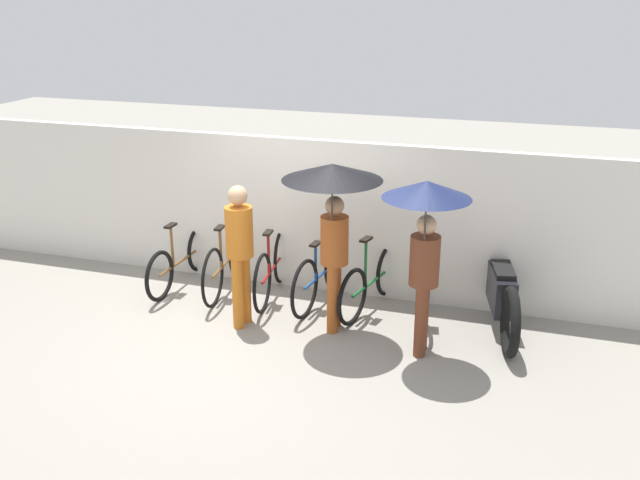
{
  "coord_description": "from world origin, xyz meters",
  "views": [
    {
      "loc": [
        2.85,
        -6.69,
        3.82
      ],
      "look_at": [
        0.45,
        0.8,
        1.0
      ],
      "focal_mm": 40.0,
      "sensor_mm": 36.0,
      "label": 1
    }
  ],
  "objects": [
    {
      "name": "parked_bicycle_4",
      "position": [
        0.98,
        1.25,
        0.37
      ],
      "size": [
        0.54,
        1.68,
        1.03
      ],
      "rotation": [
        0.0,
        0.0,
        1.35
      ],
      "color": "black",
      "rests_on": "ground"
    },
    {
      "name": "parked_bicycle_2",
      "position": [
        -0.33,
        1.24,
        0.4
      ],
      "size": [
        0.44,
        1.72,
        1.11
      ],
      "rotation": [
        0.0,
        0.0,
        1.69
      ],
      "color": "black",
      "rests_on": "ground"
    },
    {
      "name": "parked_bicycle_1",
      "position": [
        -0.98,
        1.24,
        0.4
      ],
      "size": [
        0.44,
        1.79,
        1.08
      ],
      "rotation": [
        0.0,
        0.0,
        1.68
      ],
      "color": "black",
      "rests_on": "ground"
    },
    {
      "name": "pedestrian_leading",
      "position": [
        -0.37,
        0.34,
        1.01
      ],
      "size": [
        0.32,
        0.32,
        1.71
      ],
      "rotation": [
        0.0,
        0.0,
        3.04
      ],
      "color": "#C66B1E",
      "rests_on": "ground"
    },
    {
      "name": "motorcycle",
      "position": [
        2.55,
        1.22,
        0.43
      ],
      "size": [
        0.72,
        2.14,
        0.96
      ],
      "rotation": [
        0.0,
        0.0,
        1.79
      ],
      "color": "black",
      "rests_on": "ground"
    },
    {
      "name": "pedestrian_center",
      "position": [
        0.71,
        0.46,
        1.63
      ],
      "size": [
        1.1,
        1.1,
        2.02
      ],
      "rotation": [
        0.0,
        0.0,
        3.22
      ],
      "color": "#9E4C1E",
      "rests_on": "ground"
    },
    {
      "name": "parked_bicycle_3",
      "position": [
        0.33,
        1.25,
        0.39
      ],
      "size": [
        0.44,
        1.73,
        1.08
      ],
      "rotation": [
        0.0,
        0.0,
        1.47
      ],
      "color": "black",
      "rests_on": "ground"
    },
    {
      "name": "ground_plane",
      "position": [
        0.0,
        0.0,
        0.0
      ],
      "size": [
        30.0,
        30.0,
        0.0
      ],
      "primitive_type": "plane",
      "color": "gray"
    },
    {
      "name": "back_wall",
      "position": [
        0.0,
        1.66,
        1.0
      ],
      "size": [
        12.19,
        0.12,
        2.0
      ],
      "color": "silver",
      "rests_on": "ground"
    },
    {
      "name": "parked_bicycle_5",
      "position": [
        1.64,
        1.22,
        0.35
      ],
      "size": [
        0.47,
        1.62,
        1.0
      ],
      "rotation": [
        0.0,
        0.0,
        1.75
      ],
      "color": "black",
      "rests_on": "ground"
    },
    {
      "name": "pedestrian_trailing",
      "position": [
        1.78,
        0.22,
        1.52
      ],
      "size": [
        0.91,
        0.91,
        1.99
      ],
      "rotation": [
        0.0,
        0.0,
        3.19
      ],
      "color": "brown",
      "rests_on": "ground"
    },
    {
      "name": "parked_bicycle_0",
      "position": [
        -1.64,
        1.21,
        0.35
      ],
      "size": [
        0.44,
        1.74,
        1.09
      ],
      "rotation": [
        0.0,
        0.0,
        1.56
      ],
      "color": "black",
      "rests_on": "ground"
    }
  ]
}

